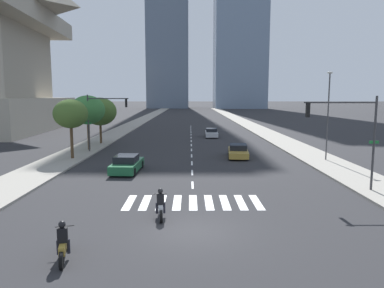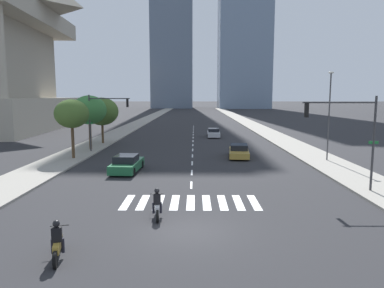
% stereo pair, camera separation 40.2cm
% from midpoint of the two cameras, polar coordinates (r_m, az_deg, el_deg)
% --- Properties ---
extents(ground_plane, '(800.00, 800.00, 0.00)m').
position_cam_midpoint_polar(ground_plane, '(16.49, -0.41, -13.60)').
color(ground_plane, '#28282B').
extents(sidewalk_east, '(4.00, 260.00, 0.15)m').
position_cam_midpoint_polar(sidewalk_east, '(47.31, 14.41, 0.20)').
color(sidewalk_east, gray).
rests_on(sidewalk_east, ground).
extents(sidewalk_west, '(4.00, 260.00, 0.15)m').
position_cam_midpoint_polar(sidewalk_west, '(47.32, -15.14, 0.18)').
color(sidewalk_west, gray).
rests_on(sidewalk_west, ground).
extents(crosswalk_near, '(7.65, 2.96, 0.01)m').
position_cam_midpoint_polar(crosswalk_near, '(20.60, -0.40, -9.22)').
color(crosswalk_near, silver).
rests_on(crosswalk_near, ground).
extents(lane_divider_center, '(0.14, 50.00, 0.01)m').
position_cam_midpoint_polar(lane_divider_center, '(48.09, -0.37, 0.47)').
color(lane_divider_center, silver).
rests_on(lane_divider_center, ground).
extents(motorcycle_lead, '(0.86, 2.20, 1.49)m').
position_cam_midpoint_polar(motorcycle_lead, '(14.55, -20.51, -14.60)').
color(motorcycle_lead, black).
rests_on(motorcycle_lead, ground).
extents(motorcycle_trailing, '(0.70, 2.23, 1.49)m').
position_cam_midpoint_polar(motorcycle_trailing, '(18.12, -5.66, -9.71)').
color(motorcycle_trailing, black).
rests_on(motorcycle_trailing, ground).
extents(sedan_silver_0, '(1.89, 4.73, 1.26)m').
position_cam_midpoint_polar(sedan_silver_0, '(53.00, 2.88, 1.76)').
color(sedan_silver_0, '#B7BABF').
rests_on(sedan_silver_0, ground).
extents(sedan_green_1, '(2.13, 4.73, 1.36)m').
position_cam_midpoint_polar(sedan_green_1, '(28.98, -10.66, -3.15)').
color(sedan_green_1, '#1E6038').
rests_on(sedan_green_1, ground).
extents(sedan_gold_2, '(2.31, 4.92, 1.25)m').
position_cam_midpoint_polar(sedan_gold_2, '(35.70, 6.99, -1.14)').
color(sedan_gold_2, '#B28E38').
rests_on(sedan_gold_2, ground).
extents(traffic_signal_near, '(4.72, 0.28, 5.83)m').
position_cam_midpoint_polar(traffic_signal_near, '(23.92, 23.07, 2.66)').
color(traffic_signal_near, '#333335').
rests_on(traffic_signal_near, sidewalk_east).
extents(traffic_signal_far, '(4.57, 0.28, 5.96)m').
position_cam_midpoint_polar(traffic_signal_far, '(39.04, -14.20, 4.82)').
color(traffic_signal_far, '#333335').
rests_on(traffic_signal_far, sidewalk_west).
extents(street_lamp_east, '(0.50, 0.24, 8.00)m').
position_cam_midpoint_polar(street_lamp_east, '(34.89, 20.46, 5.13)').
color(street_lamp_east, '#3F3F42').
rests_on(street_lamp_east, sidewalk_east).
extents(street_tree_nearest, '(3.16, 3.16, 5.53)m').
position_cam_midpoint_polar(street_tree_nearest, '(35.42, -18.99, 4.52)').
color(street_tree_nearest, '#4C3823').
rests_on(street_tree_nearest, sidewalk_west).
extents(street_tree_second, '(3.71, 3.71, 5.90)m').
position_cam_midpoint_polar(street_tree_second, '(40.82, -16.47, 5.17)').
color(street_tree_second, '#4C3823').
rests_on(street_tree_second, sidewalk_west).
extents(street_tree_third, '(4.04, 4.04, 5.65)m').
position_cam_midpoint_polar(street_tree_third, '(45.98, -14.61, 4.99)').
color(street_tree_third, '#4C3823').
rests_on(street_tree_third, sidewalk_west).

